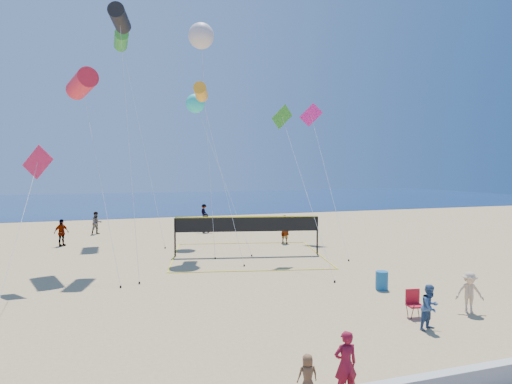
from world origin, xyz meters
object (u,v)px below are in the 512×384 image
object	(u,v)px
woman	(346,364)
trash_barrel	(382,280)
volleyball_net	(247,229)
camp_chair	(414,302)

from	to	relation	value
woman	trash_barrel	distance (m)	9.73
woman	volleyball_net	xyz separation A→B (m)	(2.98, 16.73, 0.81)
woman	trash_barrel	xyz separation A→B (m)	(6.09, 7.58, -0.37)
trash_barrel	volleyball_net	size ratio (longest dim) A/B	0.08
camp_chair	trash_barrel	distance (m)	3.58
trash_barrel	woman	bearing A→B (deg)	-128.76
woman	volleyball_net	bearing A→B (deg)	-96.99
camp_chair	trash_barrel	bearing A→B (deg)	82.76
woman	camp_chair	xyz separation A→B (m)	(5.07, 4.16, -0.23)
woman	trash_barrel	size ratio (longest dim) A/B	1.95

